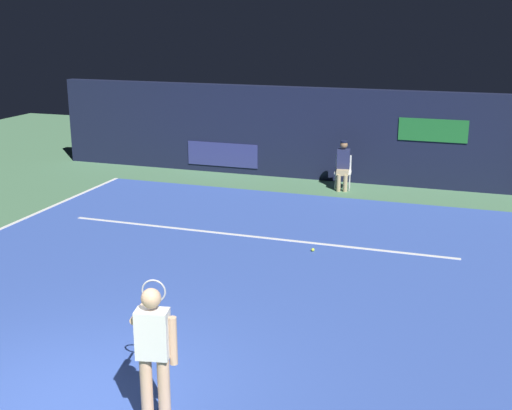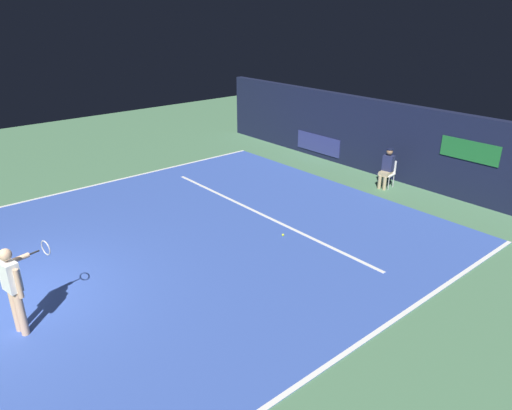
{
  "view_description": "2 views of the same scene",
  "coord_description": "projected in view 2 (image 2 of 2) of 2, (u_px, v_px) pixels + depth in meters",
  "views": [
    {
      "loc": [
        4.39,
        -5.99,
        4.55
      ],
      "look_at": [
        0.25,
        6.22,
        0.87
      ],
      "focal_mm": 46.9,
      "sensor_mm": 36.0,
      "label": 1
    },
    {
      "loc": [
        9.31,
        -1.34,
        5.49
      ],
      "look_at": [
        0.83,
        5.83,
        0.81
      ],
      "focal_mm": 32.73,
      "sensor_mm": 36.0,
      "label": 2
    }
  ],
  "objects": [
    {
      "name": "court_surface",
      "position": [
        203.0,
        234.0,
        12.29
      ],
      "size": [
        10.93,
        11.43,
        0.01
      ],
      "primitive_type": "cube",
      "color": "#3856B2",
      "rests_on": "ground"
    },
    {
      "name": "line_sideline_left",
      "position": [
        372.0,
        335.0,
        8.48
      ],
      "size": [
        0.1,
        11.43,
        0.01
      ],
      "primitive_type": "cube",
      "color": "white",
      "rests_on": "court_surface"
    },
    {
      "name": "tennis_ball",
      "position": [
        283.0,
        235.0,
        12.16
      ],
      "size": [
        0.07,
        0.07,
        0.07
      ],
      "primitive_type": "sphere",
      "color": "#CCE033",
      "rests_on": "court_surface"
    },
    {
      "name": "line_sideline_right",
      "position": [
        115.0,
        181.0,
        16.09
      ],
      "size": [
        0.1,
        11.43,
        0.01
      ],
      "primitive_type": "cube",
      "color": "white",
      "rests_on": "court_surface"
    },
    {
      "name": "tennis_player",
      "position": [
        14.0,
        286.0,
        8.21
      ],
      "size": [
        0.77,
        0.93,
        1.73
      ],
      "color": "#DBAD89",
      "rests_on": "ground"
    },
    {
      "name": "ground_plane",
      "position": [
        203.0,
        234.0,
        12.29
      ],
      "size": [
        32.34,
        32.34,
        0.0
      ],
      "primitive_type": "plane",
      "color": "#4C7A56"
    },
    {
      "name": "line_service",
      "position": [
        261.0,
        214.0,
        13.47
      ],
      "size": [
        8.52,
        0.1,
        0.01
      ],
      "primitive_type": "cube",
      "color": "white",
      "rests_on": "court_surface"
    },
    {
      "name": "back_wall",
      "position": [
        381.0,
        139.0,
        16.3
      ],
      "size": [
        16.02,
        0.33,
        2.6
      ],
      "color": "#141933",
      "rests_on": "ground"
    },
    {
      "name": "line_judge_on_chair",
      "position": [
        387.0,
        168.0,
        15.26
      ],
      "size": [
        0.49,
        0.57,
        1.32
      ],
      "color": "white",
      "rests_on": "ground"
    }
  ]
}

